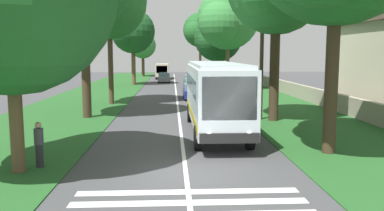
{
  "coord_description": "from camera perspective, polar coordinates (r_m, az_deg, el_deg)",
  "views": [
    {
      "loc": [
        -13.62,
        0.48,
        4.2
      ],
      "look_at": [
        6.52,
        -0.54,
        1.6
      ],
      "focal_mm": 37.6,
      "sensor_mm": 36.0,
      "label": 1
    }
  ],
  "objects": [
    {
      "name": "ground",
      "position": [
        14.26,
        -0.85,
        -9.79
      ],
      "size": [
        160.0,
        160.0,
        0.0
      ],
      "primitive_type": "plane",
      "color": "#424244"
    },
    {
      "name": "grass_verge_left",
      "position": [
        29.93,
        -17.82,
        -1.03
      ],
      "size": [
        120.0,
        8.0,
        0.04
      ],
      "primitive_type": "cube",
      "color": "#235623",
      "rests_on": "ground"
    },
    {
      "name": "grass_verge_right",
      "position": [
        30.19,
        13.83,
        -0.82
      ],
      "size": [
        120.0,
        8.0,
        0.04
      ],
      "primitive_type": "cube",
      "color": "#235623",
      "rests_on": "ground"
    },
    {
      "name": "centre_line",
      "position": [
        28.93,
        -1.92,
        -0.99
      ],
      "size": [
        110.0,
        0.16,
        0.01
      ],
      "primitive_type": "cube",
      "color": "silver",
      "rests_on": "ground"
    },
    {
      "name": "coach_bus",
      "position": [
        21.38,
        3.24,
        1.82
      ],
      "size": [
        11.16,
        2.62,
        3.73
      ],
      "color": "silver",
      "rests_on": "ground"
    },
    {
      "name": "trailing_car_0",
      "position": [
        37.66,
        0.13,
        1.97
      ],
      "size": [
        4.3,
        1.78,
        1.43
      ],
      "color": "navy",
      "rests_on": "ground"
    },
    {
      "name": "trailing_car_1",
      "position": [
        45.56,
        -0.02,
        2.9
      ],
      "size": [
        4.3,
        1.78,
        1.43
      ],
      "color": "#145933",
      "rests_on": "ground"
    },
    {
      "name": "trailing_car_2",
      "position": [
        53.02,
        -0.16,
        3.53
      ],
      "size": [
        4.3,
        1.78,
        1.43
      ],
      "color": "#145933",
      "rests_on": "ground"
    },
    {
      "name": "trailing_car_3",
      "position": [
        60.09,
        -3.97,
        3.96
      ],
      "size": [
        4.3,
        1.78,
        1.43
      ],
      "color": "gray",
      "rests_on": "ground"
    },
    {
      "name": "trailing_minibus_0",
      "position": [
        68.21,
        -4.25,
        5.1
      ],
      "size": [
        6.0,
        2.14,
        2.53
      ],
      "color": "#BFB299",
      "rests_on": "ground"
    },
    {
      "name": "roadside_tree_left_2",
      "position": [
        55.03,
        -8.48,
        10.21
      ],
      "size": [
        6.65,
        5.86,
        10.06
      ],
      "color": "brown",
      "rests_on": "grass_verge_left"
    },
    {
      "name": "roadside_tree_left_3",
      "position": [
        34.31,
        -12.05,
        13.93
      ],
      "size": [
        7.77,
        6.27,
        11.46
      ],
      "color": "#4C3826",
      "rests_on": "grass_verge_left"
    },
    {
      "name": "roadside_tree_left_4",
      "position": [
        75.33,
        -7.11,
        8.32
      ],
      "size": [
        5.93,
        4.82,
        8.07
      ],
      "color": "#4C3826",
      "rests_on": "grass_verge_left"
    },
    {
      "name": "roadside_tree_right_1",
      "position": [
        54.94,
        3.57,
        9.44
      ],
      "size": [
        7.25,
        6.48,
        9.56
      ],
      "color": "#4C3826",
      "rests_on": "grass_verge_right"
    },
    {
      "name": "roadside_tree_right_2",
      "position": [
        77.63,
        1.05,
        10.53
      ],
      "size": [
        7.84,
        6.56,
        11.94
      ],
      "color": "brown",
      "rests_on": "grass_verge_right"
    },
    {
      "name": "roadside_tree_right_4",
      "position": [
        47.45,
        4.87,
        11.93
      ],
      "size": [
        8.61,
        7.13,
        11.74
      ],
      "color": "brown",
      "rests_on": "grass_verge_right"
    },
    {
      "name": "utility_pole",
      "position": [
        25.74,
        9.87,
        7.58
      ],
      "size": [
        0.24,
        1.4,
        8.34
      ],
      "color": "#473828",
      "rests_on": "grass_verge_right"
    },
    {
      "name": "roadside_wall",
      "position": [
        35.89,
        16.78,
        1.42
      ],
      "size": [
        70.0,
        0.4,
        1.29
      ],
      "primitive_type": "cube",
      "color": "#9E937F",
      "rests_on": "grass_verge_right"
    },
    {
      "name": "pedestrian",
      "position": [
        15.88,
        -20.88,
        -5.12
      ],
      "size": [
        0.34,
        0.34,
        1.69
      ],
      "color": "#26262D",
      "rests_on": "grass_verge_left"
    }
  ]
}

